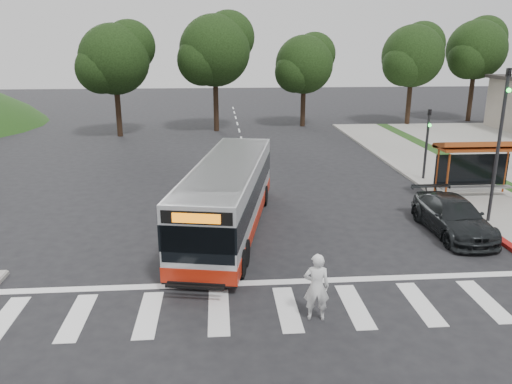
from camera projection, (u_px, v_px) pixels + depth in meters
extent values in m
plane|color=black|center=(270.00, 243.00, 19.32)|extent=(140.00, 140.00, 0.00)
cube|color=gray|center=(451.00, 181.00, 27.76)|extent=(4.00, 40.00, 0.12)
cube|color=#9E9991|center=(416.00, 182.00, 27.61)|extent=(0.30, 40.00, 0.15)
cube|color=silver|center=(287.00, 309.00, 14.54)|extent=(18.00, 2.60, 0.01)
cylinder|color=#9D441A|center=(447.00, 178.00, 23.83)|extent=(0.10, 0.10, 2.30)
cylinder|color=#9D441A|center=(437.00, 171.00, 24.97)|extent=(0.10, 0.10, 2.30)
cylinder|color=#9D441A|center=(506.00, 170.00, 25.24)|extent=(0.10, 0.10, 2.30)
cube|color=#9D441A|center=(481.00, 148.00, 24.16)|extent=(4.20, 1.60, 0.12)
cube|color=#9D441A|center=(481.00, 144.00, 24.17)|extent=(4.20, 1.32, 0.51)
cube|color=black|center=(471.00, 170.00, 25.09)|extent=(3.80, 0.06, 1.60)
cube|color=gray|center=(476.00, 187.00, 24.74)|extent=(3.60, 0.40, 0.08)
cylinder|color=black|center=(498.00, 149.00, 20.53)|extent=(0.14, 0.14, 6.50)
imported|color=black|center=(508.00, 81.00, 19.75)|extent=(0.16, 0.20, 1.00)
sphere|color=#19E533|center=(509.00, 90.00, 19.67)|extent=(0.18, 0.18, 0.18)
cylinder|color=black|center=(426.00, 145.00, 27.58)|extent=(0.14, 0.14, 4.00)
imported|color=black|center=(429.00, 118.00, 27.15)|extent=(0.16, 0.20, 1.00)
sphere|color=#19E533|center=(430.00, 125.00, 27.08)|extent=(0.18, 0.18, 0.18)
cylinder|color=black|center=(409.00, 100.00, 46.59)|extent=(0.44, 0.44, 4.40)
sphere|color=black|center=(413.00, 56.00, 45.45)|extent=(5.60, 5.60, 5.60)
sphere|color=black|center=(422.00, 45.00, 46.04)|extent=(4.20, 4.20, 4.20)
sphere|color=black|center=(404.00, 64.00, 44.90)|extent=(3.92, 3.92, 3.92)
cylinder|color=black|center=(471.00, 96.00, 48.99)|extent=(0.44, 0.44, 4.84)
sphere|color=black|center=(476.00, 50.00, 47.73)|extent=(5.60, 5.60, 5.60)
sphere|color=black|center=(485.00, 38.00, 48.30)|extent=(4.20, 4.20, 4.20)
sphere|color=black|center=(469.00, 58.00, 47.21)|extent=(3.92, 3.92, 3.92)
cylinder|color=black|center=(216.00, 103.00, 43.31)|extent=(0.44, 0.44, 4.84)
sphere|color=black|center=(215.00, 51.00, 42.05)|extent=(6.00, 6.00, 6.00)
sphere|color=black|center=(228.00, 37.00, 42.68)|extent=(4.50, 4.50, 4.50)
sphere|color=black|center=(202.00, 60.00, 41.47)|extent=(4.20, 4.20, 4.20)
cylinder|color=black|center=(303.00, 105.00, 45.94)|extent=(0.44, 0.44, 3.96)
sphere|color=black|center=(304.00, 64.00, 44.91)|extent=(5.20, 5.20, 5.20)
sphere|color=black|center=(314.00, 54.00, 45.47)|extent=(3.90, 3.90, 3.90)
sphere|color=black|center=(295.00, 72.00, 44.40)|extent=(3.64, 3.64, 3.64)
cylinder|color=black|center=(118.00, 110.00, 40.87)|extent=(0.44, 0.44, 4.40)
sphere|color=black|center=(114.00, 59.00, 39.72)|extent=(5.60, 5.60, 5.60)
sphere|color=black|center=(129.00, 46.00, 40.32)|extent=(4.20, 4.20, 4.20)
sphere|color=black|center=(101.00, 69.00, 39.18)|extent=(3.92, 3.92, 3.92)
imported|color=white|center=(317.00, 287.00, 13.76)|extent=(0.77, 0.56, 1.97)
imported|color=black|center=(453.00, 216.00, 20.15)|extent=(2.04, 4.96, 1.44)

